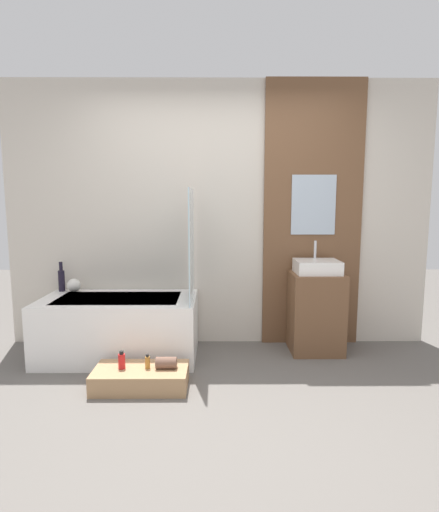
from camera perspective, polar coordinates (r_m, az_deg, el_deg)
ground_plane at (r=2.81m, az=-0.00°, el=-22.88°), size 12.00×12.00×0.00m
wall_tiled_back at (r=4.00m, az=-0.13°, el=5.86°), size 4.20×0.06×2.60m
wall_wood_accent at (r=4.06m, az=13.17°, el=5.74°), size 0.97×0.04×2.60m
bathtub at (r=3.86m, az=-14.10°, el=-9.82°), size 1.42×0.74×0.56m
glass_shower_screen at (r=3.55m, az=-4.03°, el=1.60°), size 0.01×0.59×0.99m
wooden_step_bench at (r=3.29m, az=-11.16°, el=-16.70°), size 0.72×0.38×0.15m
vanity_cabinet at (r=3.97m, az=13.56°, el=-7.83°), size 0.48×0.44×0.76m
sink at (r=3.87m, az=13.76°, el=-1.48°), size 0.41×0.34×0.30m
vase_tall_dark at (r=4.23m, az=-21.64°, el=-3.11°), size 0.06×0.06×0.29m
vase_round_light at (r=4.16m, az=-20.09°, el=-3.95°), size 0.13×0.13×0.13m
bottle_soap_primary at (r=3.27m, az=-13.80°, el=-14.32°), size 0.05×0.05×0.14m
bottle_soap_secondary at (r=3.23m, az=-10.24°, el=-14.69°), size 0.04×0.04×0.11m
towel_roll at (r=3.21m, az=-7.61°, el=-14.88°), size 0.16×0.09×0.09m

